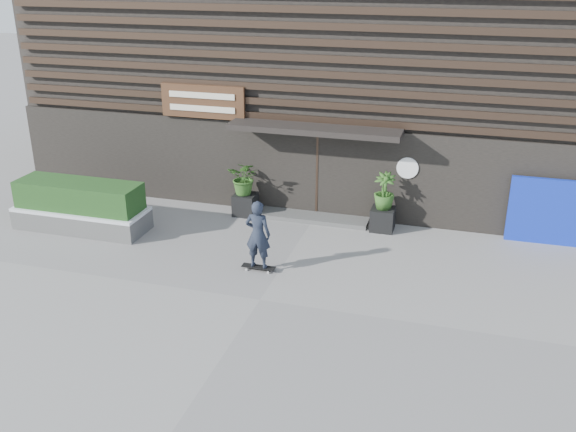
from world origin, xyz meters
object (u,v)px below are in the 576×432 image
(raised_bed, at_px, (82,219))
(blue_tarp, at_px, (546,211))
(planter_pot_right, at_px, (383,219))
(skateboarder, at_px, (258,235))
(planter_pot_left, at_px, (245,204))

(raised_bed, bearing_deg, blue_tarp, 11.76)
(planter_pot_right, relative_size, blue_tarp, 0.33)
(planter_pot_right, height_order, skateboarder, skateboarder)
(blue_tarp, relative_size, skateboarder, 1.06)
(planter_pot_right, distance_m, raised_bed, 7.88)
(planter_pot_left, bearing_deg, raised_bed, -150.98)
(blue_tarp, bearing_deg, planter_pot_left, -178.33)
(planter_pot_right, distance_m, blue_tarp, 4.01)
(blue_tarp, height_order, skateboarder, skateboarder)
(planter_pot_right, xyz_separation_m, blue_tarp, (3.96, 0.30, 0.54))
(skateboarder, bearing_deg, raised_bed, 169.07)
(blue_tarp, bearing_deg, planter_pot_right, -176.21)
(planter_pot_left, distance_m, raised_bed, 4.34)
(raised_bed, height_order, skateboarder, skateboarder)
(planter_pot_left, relative_size, raised_bed, 0.17)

